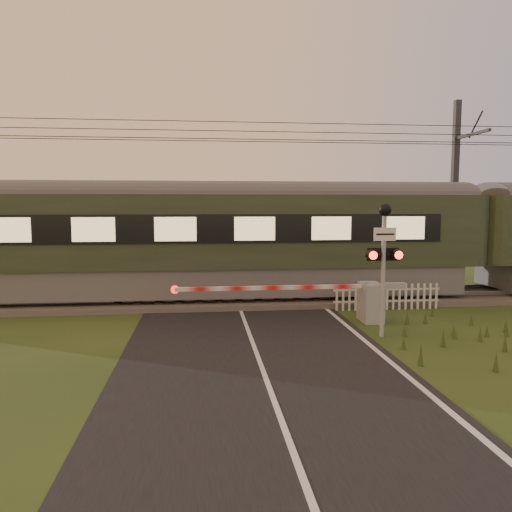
{
  "coord_description": "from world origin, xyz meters",
  "views": [
    {
      "loc": [
        -1.19,
        -10.51,
        3.33
      ],
      "look_at": [
        0.3,
        3.2,
        1.92
      ],
      "focal_mm": 35.0,
      "sensor_mm": 36.0,
      "label": 1
    }
  ],
  "objects": [
    {
      "name": "catenary_mast",
      "position": [
        8.97,
        8.73,
        3.88
      ],
      "size": [
        0.24,
        2.47,
        7.48
      ],
      "color": "#2D2D30",
      "rests_on": "ground"
    },
    {
      "name": "road",
      "position": [
        0.02,
        -0.23,
        0.01
      ],
      "size": [
        6.0,
        140.0,
        0.03
      ],
      "color": "black",
      "rests_on": "ground"
    },
    {
      "name": "boom_gate",
      "position": [
        3.31,
        3.13,
        0.62
      ],
      "size": [
        6.67,
        0.86,
        1.14
      ],
      "color": "gray",
      "rests_on": "ground"
    },
    {
      "name": "track_bed",
      "position": [
        0.0,
        6.5,
        0.07
      ],
      "size": [
        140.0,
        3.4,
        0.39
      ],
      "color": "#47423D",
      "rests_on": "ground"
    },
    {
      "name": "ground",
      "position": [
        0.0,
        0.0,
        0.0
      ],
      "size": [
        160.0,
        160.0,
        0.0
      ],
      "primitive_type": "plane",
      "color": "#233A16",
      "rests_on": "ground"
    },
    {
      "name": "picket_fence",
      "position": [
        4.66,
        4.6,
        0.42
      ],
      "size": [
        3.49,
        0.07,
        0.84
      ],
      "color": "silver",
      "rests_on": "ground"
    },
    {
      "name": "crossing_signal",
      "position": [
        3.33,
        1.48,
        2.32
      ],
      "size": [
        0.86,
        0.35,
        3.38
      ],
      "color": "gray",
      "rests_on": "ground"
    },
    {
      "name": "train",
      "position": [
        8.5,
        6.5,
        2.19
      ],
      "size": [
        40.98,
        2.83,
        3.82
      ],
      "color": "slate",
      "rests_on": "ground"
    },
    {
      "name": "overhead_wires",
      "position": [
        0.0,
        6.5,
        5.72
      ],
      "size": [
        120.0,
        0.62,
        0.62
      ],
      "color": "black",
      "rests_on": "ground"
    }
  ]
}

